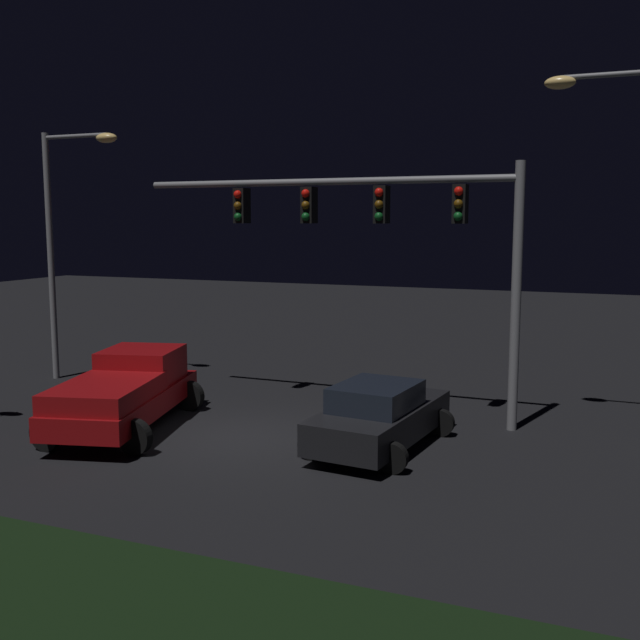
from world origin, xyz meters
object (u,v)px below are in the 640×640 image
pickup_truck (127,387)px  traffic_signal_gantry (383,223)px  car_sedan (379,416)px  street_lamp_left (64,225)px

pickup_truck → traffic_signal_gantry: 7.61m
traffic_signal_gantry → pickup_truck: bearing=-148.9°
pickup_truck → traffic_signal_gantry: size_ratio=0.55×
car_sedan → street_lamp_left: street_lamp_left is taller
pickup_truck → car_sedan: pickup_truck is taller
traffic_signal_gantry → street_lamp_left: street_lamp_left is taller
street_lamp_left → traffic_signal_gantry: bearing=-3.0°
traffic_signal_gantry → street_lamp_left: (-10.66, 0.56, -0.06)m
pickup_truck → street_lamp_left: size_ratio=0.73×
street_lamp_left → pickup_truck: bearing=-37.1°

